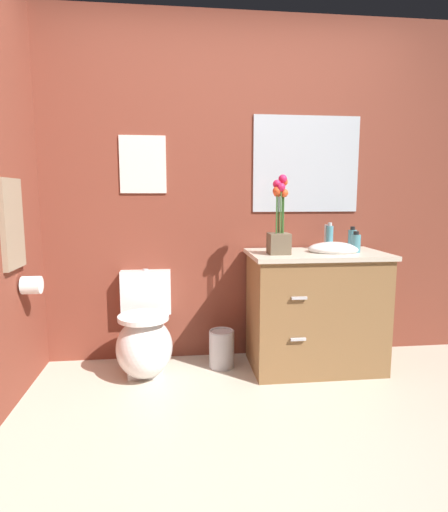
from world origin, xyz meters
The scene contains 13 objects.
ground_plane centered at (0.00, 0.00, 0.00)m, with size 9.32×9.32×0.00m, color beige.
wall_back centered at (0.20, 1.49, 1.25)m, with size 4.35×0.05×2.50m, color brown.
toilet centered at (-0.67, 1.19, 0.24)m, with size 0.38×0.59×0.69m.
vanity_cabinet centered at (0.53, 1.16, 0.43)m, with size 0.94×0.56×1.01m.
flower_vase centered at (0.24, 1.10, 1.03)m, with size 0.14×0.14×0.53m.
soap_bottle centered at (0.66, 1.29, 0.92)m, with size 0.05×0.05×0.20m.
lotion_bottle centered at (0.78, 1.12, 0.90)m, with size 0.07×0.07×0.15m.
hand_wash_bottle centered at (0.81, 1.25, 0.91)m, with size 0.06×0.06×0.17m.
trash_bin centered at (-0.14, 1.23, 0.14)m, with size 0.18×0.18×0.27m.
wall_poster centered at (-0.67, 1.46, 1.44)m, with size 0.33×0.01×0.40m, color silver.
wall_mirror centered at (0.52, 1.46, 1.45)m, with size 0.80×0.01×0.70m, color #B2BCC6.
hanging_towel centered at (-1.38, 0.90, 1.06)m, with size 0.03×0.28×0.52m, color gray.
toilet_paper_roll centered at (-1.33, 0.99, 0.68)m, with size 0.11×0.11×0.11m, color white.
Camera 1 is at (-0.45, -1.63, 1.22)m, focal length 29.43 mm.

